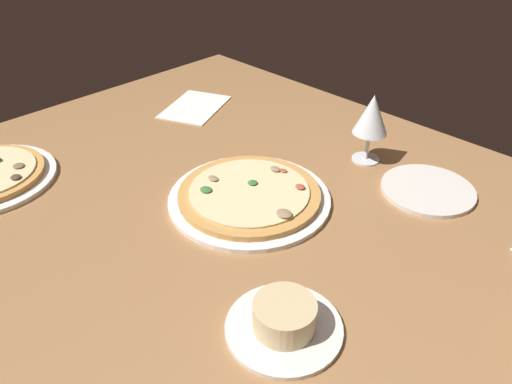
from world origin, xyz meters
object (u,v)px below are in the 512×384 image
object	(u,v)px
side_plate	(428,190)
paper_menu	(195,107)
ramekin_on_saucer	(284,320)
pizza_main	(250,196)
wine_glass_near	(372,116)

from	to	relation	value
side_plate	paper_menu	distance (cm)	66.95
side_plate	ramekin_on_saucer	bearing A→B (deg)	93.55
pizza_main	paper_menu	world-z (taller)	pizza_main
pizza_main	ramekin_on_saucer	xyz separation A→B (cm)	(-26.89, 19.46, 0.83)
wine_glass_near	side_plate	distance (cm)	19.72
pizza_main	side_plate	world-z (taller)	pizza_main
pizza_main	paper_menu	bearing A→B (deg)	-25.88
pizza_main	wine_glass_near	size ratio (longest dim) A/B	2.06
ramekin_on_saucer	paper_menu	xyz separation A→B (cm)	(69.48, -40.12, -1.86)
ramekin_on_saucer	side_plate	distance (cm)	47.90
wine_glass_near	paper_menu	size ratio (longest dim) A/B	0.80
pizza_main	side_plate	distance (cm)	37.08
wine_glass_near	ramekin_on_saucer	bearing A→B (deg)	111.52
ramekin_on_saucer	wine_glass_near	world-z (taller)	wine_glass_near
wine_glass_near	side_plate	xyz separation A→B (cm)	(-16.60, 1.82, -10.50)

